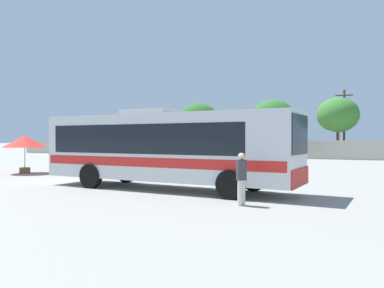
{
  "coord_description": "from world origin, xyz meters",
  "views": [
    {
      "loc": [
        6.34,
        -14.62,
        2.12
      ],
      "look_at": [
        -0.49,
        0.13,
        1.89
      ],
      "focal_mm": 36.05,
      "sensor_mm": 36.0,
      "label": 1
    }
  ],
  "objects": [
    {
      "name": "perimeter_wall",
      "position": [
        0.0,
        27.07,
        0.96
      ],
      "size": [
        80.0,
        0.3,
        1.92
      ],
      "primitive_type": "cube",
      "color": "#B2AD9E",
      "rests_on": "ground_plane"
    },
    {
      "name": "vendor_umbrella_near_gate_red",
      "position": [
        -12.72,
        2.34,
        1.91
      ],
      "size": [
        2.57,
        2.57,
        2.29
      ],
      "color": "gray",
      "rests_on": "ground_plane"
    },
    {
      "name": "parked_car_second_white",
      "position": [
        -8.31,
        23.99,
        0.79
      ],
      "size": [
        4.41,
        2.0,
        1.5
      ],
      "color": "silver",
      "rests_on": "ground_plane"
    },
    {
      "name": "attendant_by_bus_door",
      "position": [
        2.66,
        -2.94,
        0.94
      ],
      "size": [
        0.43,
        0.43,
        1.66
      ],
      "color": "silver",
      "rests_on": "ground_plane"
    },
    {
      "name": "roadside_tree_midright",
      "position": [
        3.19,
        29.59,
        4.67
      ],
      "size": [
        4.41,
        4.41,
        6.55
      ],
      "color": "brown",
      "rests_on": "ground_plane"
    },
    {
      "name": "ground_plane",
      "position": [
        0.0,
        10.0,
        0.0
      ],
      "size": [
        300.0,
        300.0,
        0.0
      ],
      "primitive_type": "plane",
      "color": "gray"
    },
    {
      "name": "coach_bus_silver_red",
      "position": [
        -1.5,
        -0.5,
        1.8
      ],
      "size": [
        11.19,
        3.22,
        3.36
      ],
      "color": "silver",
      "rests_on": "ground_plane"
    },
    {
      "name": "roadside_tree_left",
      "position": [
        -15.21,
        34.01,
        4.64
      ],
      "size": [
        5.62,
        5.62,
        7.03
      ],
      "color": "brown",
      "rests_on": "ground_plane"
    },
    {
      "name": "roadside_tree_midleft",
      "position": [
        -4.62,
        33.06,
        4.52
      ],
      "size": [
        5.62,
        5.62,
        6.91
      ],
      "color": "brown",
      "rests_on": "ground_plane"
    },
    {
      "name": "parked_car_third_red",
      "position": [
        -1.95,
        23.43,
        0.76
      ],
      "size": [
        4.56,
        2.26,
        1.42
      ],
      "color": "red",
      "rests_on": "ground_plane"
    },
    {
      "name": "parked_car_leftmost_grey",
      "position": [
        -14.09,
        24.35,
        0.77
      ],
      "size": [
        4.52,
        2.04,
        1.45
      ],
      "color": "slate",
      "rests_on": "ground_plane"
    },
    {
      "name": "utility_pole_near",
      "position": [
        3.75,
        30.69,
        3.91
      ],
      "size": [
        1.8,
        0.26,
        7.46
      ],
      "color": "#4C3823",
      "rests_on": "ground_plane"
    }
  ]
}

